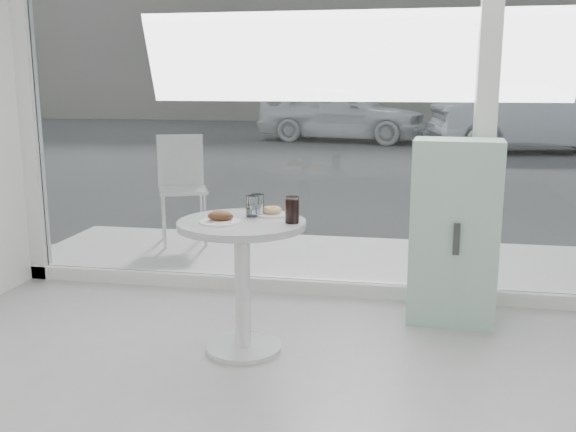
% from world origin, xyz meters
% --- Properties ---
extents(storefront, '(5.00, 0.14, 3.00)m').
position_xyz_m(storefront, '(0.07, 3.00, 1.71)').
color(storefront, white).
rests_on(storefront, ground).
extents(main_table, '(0.72, 0.72, 0.77)m').
position_xyz_m(main_table, '(-0.50, 1.90, 0.55)').
color(main_table, silver).
rests_on(main_table, ground).
extents(patio_deck, '(5.60, 1.60, 0.05)m').
position_xyz_m(patio_deck, '(0.00, 3.80, 0.03)').
color(patio_deck, silver).
rests_on(patio_deck, ground).
extents(street, '(40.00, 24.00, 0.00)m').
position_xyz_m(street, '(0.00, 16.00, -0.00)').
color(street, '#333333').
rests_on(street, ground).
extents(far_building, '(40.00, 2.00, 8.00)m').
position_xyz_m(far_building, '(0.00, 25.00, 4.00)').
color(far_building, gray).
rests_on(far_building, ground).
extents(mint_cabinet, '(0.57, 0.40, 1.18)m').
position_xyz_m(mint_cabinet, '(0.71, 2.62, 0.59)').
color(mint_cabinet, '#92BAA7').
rests_on(mint_cabinet, ground).
extents(patio_chair, '(0.57, 0.57, 1.00)m').
position_xyz_m(patio_chair, '(-1.67, 4.17, 0.62)').
color(patio_chair, silver).
rests_on(patio_chair, patio_deck).
extents(car_white, '(4.64, 2.65, 1.49)m').
position_xyz_m(car_white, '(-1.30, 15.45, 0.74)').
color(car_white, white).
rests_on(car_white, street).
extents(car_silver, '(4.62, 2.19, 1.46)m').
position_xyz_m(car_silver, '(3.16, 13.42, 0.73)').
color(car_silver, '#B1B4B9').
rests_on(car_silver, street).
extents(plate_fritter, '(0.23, 0.23, 0.07)m').
position_xyz_m(plate_fritter, '(-0.60, 1.82, 0.80)').
color(plate_fritter, white).
rests_on(plate_fritter, main_table).
extents(plate_donut, '(0.19, 0.19, 0.05)m').
position_xyz_m(plate_donut, '(-0.36, 2.07, 0.79)').
color(plate_donut, white).
rests_on(plate_donut, main_table).
extents(water_tumbler_a, '(0.07, 0.07, 0.12)m').
position_xyz_m(water_tumbler_a, '(-0.47, 2.03, 0.82)').
color(water_tumbler_a, white).
rests_on(water_tumbler_a, main_table).
extents(water_tumbler_b, '(0.08, 0.08, 0.13)m').
position_xyz_m(water_tumbler_b, '(-0.44, 2.05, 0.83)').
color(water_tumbler_b, white).
rests_on(water_tumbler_b, main_table).
extents(cola_glass, '(0.08, 0.08, 0.15)m').
position_xyz_m(cola_glass, '(-0.21, 1.90, 0.84)').
color(cola_glass, white).
rests_on(cola_glass, main_table).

